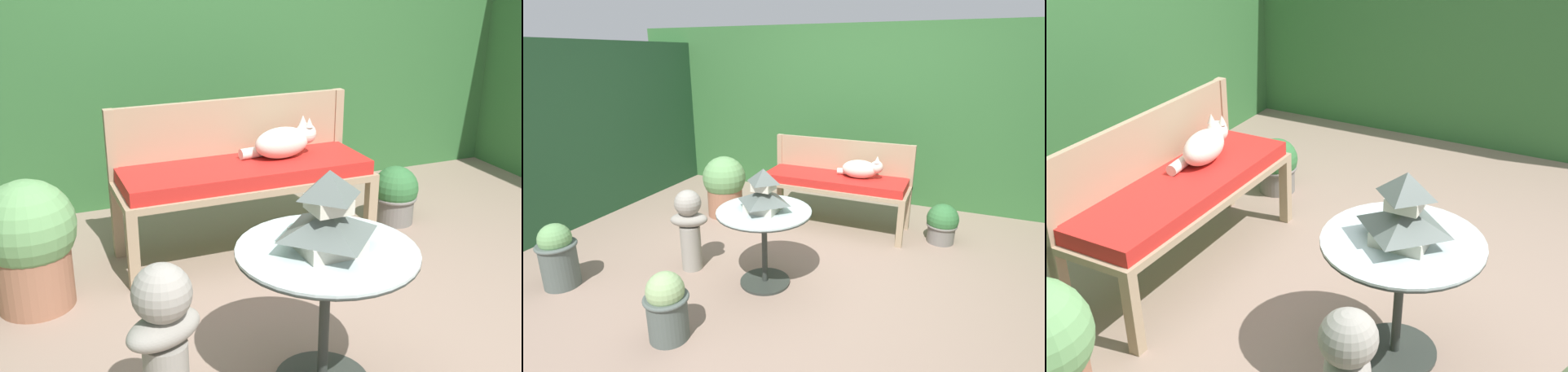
{
  "view_description": "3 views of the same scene",
  "coord_description": "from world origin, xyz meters",
  "views": [
    {
      "loc": [
        -1.31,
        -2.47,
        1.75
      ],
      "look_at": [
        -0.13,
        0.42,
        0.6
      ],
      "focal_mm": 45.0,
      "sensor_mm": 36.0,
      "label": 1
    },
    {
      "loc": [
        1.11,
        -3.0,
        1.77
      ],
      "look_at": [
        -0.27,
        0.12,
        0.65
      ],
      "focal_mm": 28.0,
      "sensor_mm": 36.0,
      "label": 2
    },
    {
      "loc": [
        -2.56,
        -1.18,
        2.11
      ],
      "look_at": [
        0.11,
        0.22,
        0.61
      ],
      "focal_mm": 45.0,
      "sensor_mm": 36.0,
      "label": 3
    }
  ],
  "objects": [
    {
      "name": "garden_bench",
      "position": [
        -0.04,
        0.9,
        0.48
      ],
      "size": [
        1.51,
        0.51,
        0.56
      ],
      "color": "tan",
      "rests_on": "ground"
    },
    {
      "name": "cat",
      "position": [
        0.23,
        0.94,
        0.65
      ],
      "size": [
        0.48,
        0.23,
        0.23
      ],
      "rotation": [
        0.0,
        0.0,
        0.12
      ],
      "color": "silver",
      "rests_on": "garden_bench"
    },
    {
      "name": "foliage_hedge_right",
      "position": [
        2.85,
        0.15,
        0.95
      ],
      "size": [
        0.7,
        3.5,
        1.9
      ],
      "primitive_type": "cube",
      "color": "#336633",
      "rests_on": "ground"
    },
    {
      "name": "patio_table",
      "position": [
        -0.19,
        -0.42,
        0.49
      ],
      "size": [
        0.73,
        0.73,
        0.63
      ],
      "color": "#2D332D",
      "rests_on": "ground"
    },
    {
      "name": "bench_backrest",
      "position": [
        -0.04,
        1.14,
        0.66
      ],
      "size": [
        1.51,
        0.06,
        0.9
      ],
      "color": "tan",
      "rests_on": "ground"
    },
    {
      "name": "pagoda_birdhouse",
      "position": [
        -0.19,
        -0.42,
        0.77
      ],
      "size": [
        0.32,
        0.32,
        0.33
      ],
      "color": "beige",
      "rests_on": "patio_table"
    },
    {
      "name": "potted_plant_table_far",
      "position": [
        1.05,
        0.95,
        0.19
      ],
      "size": [
        0.3,
        0.3,
        0.39
      ],
      "color": "slate",
      "rests_on": "ground"
    },
    {
      "name": "ground",
      "position": [
        0.0,
        0.0,
        0.0
      ],
      "size": [
        30.0,
        30.0,
        0.0
      ],
      "primitive_type": "plane",
      "color": "gray"
    }
  ]
}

